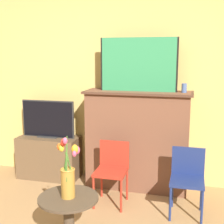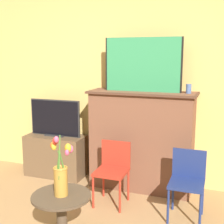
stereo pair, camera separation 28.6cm
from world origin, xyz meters
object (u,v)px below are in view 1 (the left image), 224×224
object	(u,v)px
painting	(138,65)
chair_red	(112,167)
vase_tulips	(68,175)
chair_blue	(187,176)
tv_monitor	(48,120)

from	to	relation	value
painting	chair_red	distance (m)	1.22
painting	vase_tulips	distance (m)	1.66
chair_blue	painting	bearing A→B (deg)	138.78
tv_monitor	chair_red	world-z (taller)	tv_monitor
tv_monitor	vase_tulips	world-z (taller)	tv_monitor
tv_monitor	vase_tulips	xyz separation A→B (m)	(0.85, -1.39, -0.14)
painting	chair_blue	size ratio (longest dim) A/B	1.35
chair_red	chair_blue	world-z (taller)	same
chair_blue	vase_tulips	xyz separation A→B (m)	(-0.95, -0.85, 0.24)
chair_red	painting	bearing A→B (deg)	69.45
chair_red	chair_blue	xyz separation A→B (m)	(0.81, -0.04, 0.00)
vase_tulips	tv_monitor	bearing A→B (deg)	121.65
vase_tulips	chair_red	bearing A→B (deg)	81.02
chair_blue	vase_tulips	bearing A→B (deg)	-138.16
chair_blue	vase_tulips	world-z (taller)	vase_tulips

